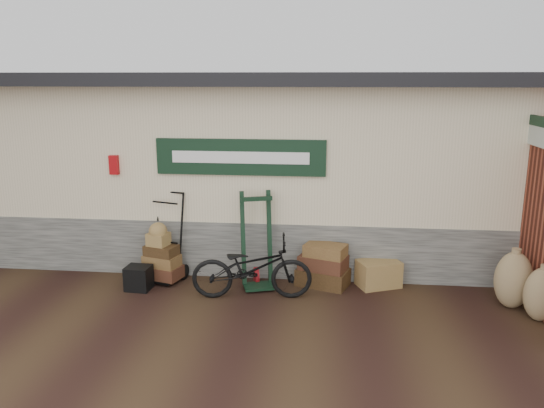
# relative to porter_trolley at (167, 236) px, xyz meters

# --- Properties ---
(ground) EXTENTS (80.00, 80.00, 0.00)m
(ground) POSITION_rel_porter_trolley_xyz_m (1.47, -0.84, -0.71)
(ground) COLOR black
(ground) RESTS_ON ground
(station_building) EXTENTS (14.40, 4.10, 3.20)m
(station_building) POSITION_rel_porter_trolley_xyz_m (1.47, 1.90, 0.91)
(station_building) COLOR #4C4C47
(station_building) RESTS_ON ground
(porter_trolley) EXTENTS (0.83, 0.71, 1.42)m
(porter_trolley) POSITION_rel_porter_trolley_xyz_m (0.00, 0.00, 0.00)
(porter_trolley) COLOR black
(porter_trolley) RESTS_ON ground
(green_barrow) EXTENTS (0.64, 0.59, 1.47)m
(green_barrow) POSITION_rel_porter_trolley_xyz_m (1.46, -0.17, 0.03)
(green_barrow) COLOR black
(green_barrow) RESTS_ON ground
(suitcase_stack) EXTENTS (0.87, 0.70, 0.67)m
(suitcase_stack) POSITION_rel_porter_trolley_xyz_m (2.46, -0.04, -0.37)
(suitcase_stack) COLOR #332110
(suitcase_stack) RESTS_ON ground
(wicker_hamper) EXTENTS (0.73, 0.61, 0.40)m
(wicker_hamper) POSITION_rel_porter_trolley_xyz_m (3.31, 0.01, -0.51)
(wicker_hamper) COLOR olive
(wicker_hamper) RESTS_ON ground
(black_trunk) EXTENTS (0.39, 0.34, 0.36)m
(black_trunk) POSITION_rel_porter_trolley_xyz_m (-0.31, -0.50, -0.53)
(black_trunk) COLOR black
(black_trunk) RESTS_ON ground
(bicycle) EXTENTS (0.79, 1.79, 1.01)m
(bicycle) POSITION_rel_porter_trolley_xyz_m (1.44, -0.62, -0.20)
(bicycle) COLOR black
(bicycle) RESTS_ON ground
(burlap_sack_left) EXTENTS (0.53, 0.46, 0.81)m
(burlap_sack_left) POSITION_rel_porter_trolley_xyz_m (5.08, -0.59, -0.30)
(burlap_sack_left) COLOR olive
(burlap_sack_left) RESTS_ON ground
(burlap_sack_right) EXTENTS (0.49, 0.43, 0.73)m
(burlap_sack_right) POSITION_rel_porter_trolley_xyz_m (5.32, -0.97, -0.34)
(burlap_sack_right) COLOR olive
(burlap_sack_right) RESTS_ON ground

